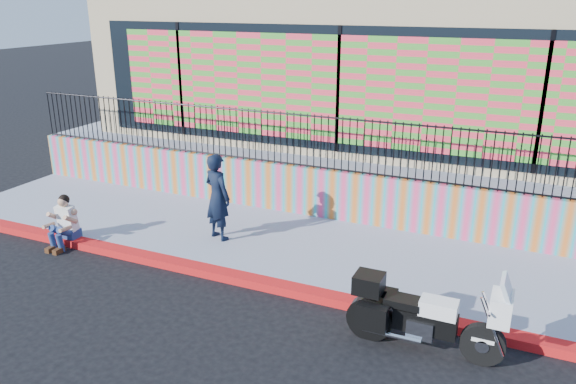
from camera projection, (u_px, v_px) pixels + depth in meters
The scene contains 10 objects.
ground at pixel (256, 286), 9.90m from camera, with size 90.00×90.00×0.00m, color black.
red_curb at pixel (256, 282), 9.87m from camera, with size 16.00×0.30×0.15m, color red.
sidewalk at pixel (294, 246), 11.30m from camera, with size 16.00×3.00×0.15m, color #878CA2.
mural_wall at pixel (323, 193), 12.47m from camera, with size 16.00×0.20×1.10m, color #EB3D73.
metal_fence at pixel (324, 143), 12.09m from camera, with size 15.80×0.04×1.20m, color black, non-canonical shape.
elevated_platform at pixel (383, 144), 16.89m from camera, with size 16.00×10.00×1.25m, color #878CA2.
storefront_building at pixel (386, 56), 15.84m from camera, with size 14.00×8.06×4.00m.
police_motorcycle at pixel (423, 314), 7.93m from camera, with size 2.21×0.73×1.38m.
police_officer at pixel (217, 197), 11.22m from camera, with size 0.65×0.43×1.78m, color black.
seated_man at pixel (62, 227), 11.28m from camera, with size 0.54×0.71×1.06m.
Camera 1 is at (4.11, -7.81, 4.81)m, focal length 35.00 mm.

